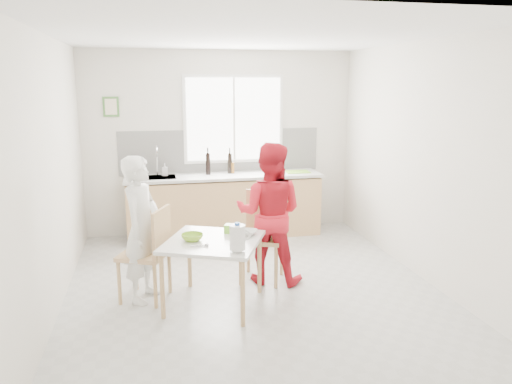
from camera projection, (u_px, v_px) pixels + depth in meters
ground at (251, 286)px, 5.60m from camera, size 4.50×4.50×0.00m
room_shell at (251, 140)px, 5.25m from camera, size 4.50×4.50×4.50m
window at (234, 119)px, 7.40m from camera, size 1.50×0.06×1.30m
backsplash at (221, 151)px, 7.48m from camera, size 3.00×0.02×0.65m
picture_frame at (111, 107)px, 7.00m from camera, size 0.22×0.03×0.28m
kitchen_counter at (224, 208)px, 7.37m from camera, size 2.84×0.64×1.37m
dining_table at (213, 247)px, 5.00m from camera, size 1.18×1.18×0.69m
chair_left at (150, 250)px, 5.15m from camera, size 0.60×0.60×0.99m
chair_far at (263, 231)px, 5.73m from camera, size 0.62×0.62×1.02m
person_white at (142, 229)px, 5.12m from camera, size 0.56×0.65×1.52m
person_red at (269, 213)px, 5.59m from camera, size 0.95×0.87×1.60m
bowl_green at (192, 237)px, 4.96m from camera, size 0.29×0.29×0.07m
bowl_white at (248, 232)px, 5.16m from camera, size 0.26×0.26×0.05m
milk_jug at (238, 237)px, 4.62m from camera, size 0.20×0.15×0.26m
green_box at (230, 229)px, 5.22m from camera, size 0.13×0.13×0.09m
spoon at (198, 246)px, 4.78m from camera, size 0.16×0.02×0.01m
cutting_board at (297, 172)px, 7.47m from camera, size 0.36×0.26×0.01m
wine_bottle_a at (208, 164)px, 7.25m from camera, size 0.07×0.07×0.32m
wine_bottle_b at (230, 163)px, 7.35m from camera, size 0.07×0.07×0.30m
jar_amber at (232, 168)px, 7.37m from camera, size 0.06×0.06×0.16m
soap_bottle at (165, 169)px, 7.18m from camera, size 0.08×0.08×0.18m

